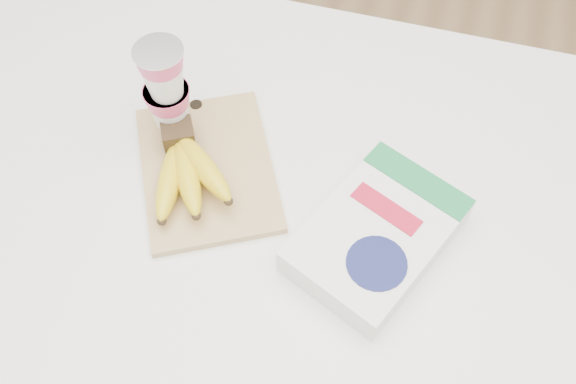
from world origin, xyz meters
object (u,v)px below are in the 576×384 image
object	(u,v)px
yogurt_stack	(166,88)
bananas	(186,169)
cutting_board	(207,168)
table	(266,332)
cereal_box	(377,236)

from	to	relation	value
yogurt_stack	bananas	bearing A→B (deg)	-57.89
cutting_board	bananas	size ratio (longest dim) A/B	1.43
bananas	yogurt_stack	world-z (taller)	yogurt_stack
table	yogurt_stack	size ratio (longest dim) A/B	8.07
table	cutting_board	world-z (taller)	cutting_board
table	cereal_box	world-z (taller)	cereal_box
table	cutting_board	bearing A→B (deg)	153.09
table	cereal_box	xyz separation A→B (m)	(0.18, -0.01, 0.54)
cereal_box	bananas	bearing A→B (deg)	-161.49
bananas	yogurt_stack	xyz separation A→B (m)	(-0.05, 0.09, 0.07)
bananas	cereal_box	world-z (taller)	bananas
bananas	cereal_box	size ratio (longest dim) A/B	0.65
cutting_board	yogurt_stack	world-z (taller)	yogurt_stack
cutting_board	table	bearing A→B (deg)	-54.69
cutting_board	yogurt_stack	size ratio (longest dim) A/B	1.58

